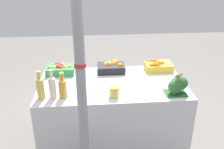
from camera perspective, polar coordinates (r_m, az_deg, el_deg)
name	(u,v)px	position (r m, az deg, el deg)	size (l,w,h in m)	color
ground_plane	(112,142)	(3.25, 0.00, -15.15)	(10.00, 10.00, 0.00)	slate
market_table	(112,114)	(3.00, 0.00, -9.01)	(1.62, 0.92, 0.83)	silver
support_pole	(81,79)	(1.99, -7.12, -1.01)	(0.09, 0.09, 2.44)	gray
apple_crate	(60,69)	(3.06, -11.79, 1.27)	(0.33, 0.23, 0.13)	#2D8442
orange_crate	(111,67)	(3.05, -0.12, 1.69)	(0.33, 0.23, 0.13)	black
carrot_crate	(158,66)	(3.15, 10.55, 1.90)	(0.33, 0.23, 0.13)	gold
broccoli_pile	(177,85)	(2.63, 14.74, -2.27)	(0.23, 0.20, 0.18)	#2D602D
juice_bottle_golden	(40,87)	(2.53, -16.05, -2.77)	(0.08, 0.08, 0.29)	gold
juice_bottle_cloudy	(52,86)	(2.51, -13.49, -2.60)	(0.07, 0.07, 0.30)	beige
juice_bottle_amber	(63,87)	(2.50, -11.21, -2.86)	(0.08, 0.08, 0.27)	gold
pickle_jar	(114,91)	(2.49, 0.50, -3.91)	(0.10, 0.10, 0.11)	#DBBC56
sparrow_bird	(178,76)	(2.56, 14.91, -0.26)	(0.13, 0.07, 0.05)	#4C3D2D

